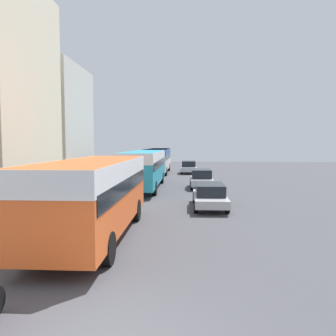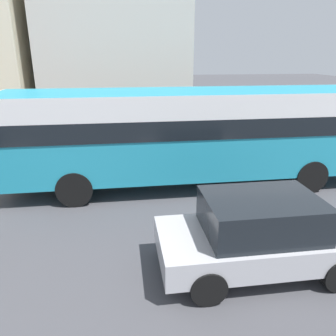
# 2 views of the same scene
# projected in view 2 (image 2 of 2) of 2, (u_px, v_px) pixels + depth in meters

# --- Properties ---
(building_far_terrace) EXTENTS (5.87, 6.47, 9.21)m
(building_far_terrace) POSITION_uv_depth(u_px,v_px,m) (115.00, 41.00, 15.72)
(building_far_terrace) COLOR beige
(building_far_terrace) RESTS_ON ground_plane
(bus_following) EXTENTS (2.57, 11.34, 2.99)m
(bus_following) POSITION_uv_depth(u_px,v_px,m) (191.00, 125.00, 10.08)
(bus_following) COLOR teal
(bus_following) RESTS_ON ground_plane
(car_far_curb) EXTENTS (1.82, 3.85, 1.52)m
(car_far_curb) POSITION_uv_depth(u_px,v_px,m) (259.00, 233.00, 6.24)
(car_far_curb) COLOR #B7B7BC
(car_far_curb) RESTS_ON ground_plane
(pedestrian_near_curb) EXTENTS (0.38, 0.38, 1.66)m
(pedestrian_near_curb) POSITION_uv_depth(u_px,v_px,m) (201.00, 135.00, 12.85)
(pedestrian_near_curb) COLOR #232838
(pedestrian_near_curb) RESTS_ON sidewalk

